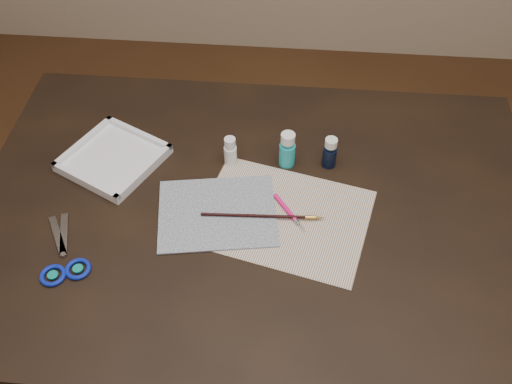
# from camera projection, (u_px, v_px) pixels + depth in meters

# --- Properties ---
(ground) EXTENTS (3.50, 3.50, 0.02)m
(ground) POSITION_uv_depth(u_px,v_px,m) (256.00, 357.00, 1.86)
(ground) COLOR #422614
(ground) RESTS_ON ground
(table) EXTENTS (1.30, 0.90, 0.75)m
(table) POSITION_uv_depth(u_px,v_px,m) (256.00, 295.00, 1.57)
(table) COLOR black
(table) RESTS_ON ground
(paper) EXTENTS (0.42, 0.36, 0.00)m
(paper) POSITION_uv_depth(u_px,v_px,m) (284.00, 217.00, 1.27)
(paper) COLOR silver
(paper) RESTS_ON table
(canvas) EXTENTS (0.29, 0.25, 0.00)m
(canvas) POSITION_uv_depth(u_px,v_px,m) (217.00, 213.00, 1.28)
(canvas) COLOR #112038
(canvas) RESTS_ON paper
(paint_bottle_white) EXTENTS (0.04, 0.04, 0.08)m
(paint_bottle_white) POSITION_uv_depth(u_px,v_px,m) (230.00, 151.00, 1.36)
(paint_bottle_white) COLOR white
(paint_bottle_white) RESTS_ON table
(paint_bottle_cyan) EXTENTS (0.04, 0.04, 0.09)m
(paint_bottle_cyan) POSITION_uv_depth(u_px,v_px,m) (287.00, 149.00, 1.35)
(paint_bottle_cyan) COLOR teal
(paint_bottle_cyan) RESTS_ON table
(paint_bottle_navy) EXTENTS (0.04, 0.04, 0.08)m
(paint_bottle_navy) POSITION_uv_depth(u_px,v_px,m) (330.00, 152.00, 1.35)
(paint_bottle_navy) COLOR black
(paint_bottle_navy) RESTS_ON table
(paintbrush) EXTENTS (0.28, 0.02, 0.01)m
(paintbrush) POSITION_uv_depth(u_px,v_px,m) (263.00, 216.00, 1.26)
(paintbrush) COLOR black
(paintbrush) RESTS_ON canvas
(craft_knife) EXTENTS (0.08, 0.11, 0.01)m
(craft_knife) POSITION_uv_depth(u_px,v_px,m) (290.00, 213.00, 1.27)
(craft_knife) COLOR #EF1576
(craft_knife) RESTS_ON paper
(scissors) EXTENTS (0.20, 0.23, 0.01)m
(scissors) POSITION_uv_depth(u_px,v_px,m) (59.00, 249.00, 1.21)
(scissors) COLOR silver
(scissors) RESTS_ON table
(palette_tray) EXTENTS (0.28, 0.28, 0.02)m
(palette_tray) POSITION_uv_depth(u_px,v_px,m) (113.00, 158.00, 1.38)
(palette_tray) COLOR white
(palette_tray) RESTS_ON table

